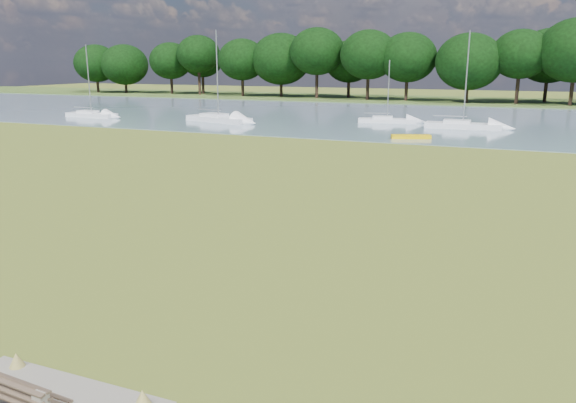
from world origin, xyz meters
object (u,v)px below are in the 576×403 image
at_px(kayak, 411,137).
at_px(sailboat_2, 91,113).
at_px(sailboat_1, 386,119).
at_px(sailboat_6, 218,117).
at_px(sailboat_5, 462,123).

distance_m(kayak, sailboat_2, 36.11).
bearing_deg(sailboat_1, sailboat_6, -174.28).
height_order(kayak, sailboat_2, sailboat_2).
bearing_deg(sailboat_2, sailboat_5, 7.82).
bearing_deg(sailboat_5, kayak, -109.93).
xyz_separation_m(sailboat_5, sailboat_6, (-23.62, -3.32, 0.02)).
bearing_deg(sailboat_5, sailboat_6, -173.25).
bearing_deg(sailboat_2, kayak, -5.65).
relative_size(sailboat_1, sailboat_5, 0.71).
bearing_deg(sailboat_5, sailboat_1, 162.47).
bearing_deg(sailboat_6, sailboat_1, 34.60).
height_order(kayak, sailboat_6, sailboat_6).
bearing_deg(sailboat_2, sailboat_1, 13.29).
xyz_separation_m(sailboat_1, sailboat_6, (-16.12, -5.51, 0.10)).
height_order(sailboat_1, sailboat_2, sailboat_2).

